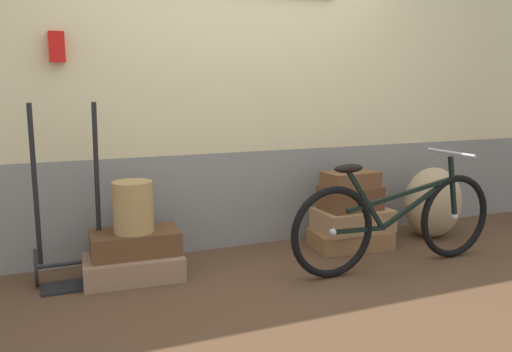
{
  "coord_description": "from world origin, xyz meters",
  "views": [
    {
      "loc": [
        -1.5,
        -3.07,
        1.29
      ],
      "look_at": [
        -0.09,
        0.26,
        0.66
      ],
      "focal_mm": 36.75,
      "sensor_mm": 36.0,
      "label": 1
    }
  ],
  "objects_px": {
    "suitcase_1": "(135,242)",
    "bicycle": "(396,221)",
    "wicker_basket": "(133,207)",
    "burlap_sack": "(433,202)",
    "suitcase_4": "(350,198)",
    "luggage_trolley": "(70,241)",
    "suitcase_3": "(353,220)",
    "suitcase_0": "(134,267)",
    "suitcase_2": "(350,239)",
    "suitcase_5": "(351,179)"
  },
  "relations": [
    {
      "from": "suitcase_1",
      "to": "bicycle",
      "type": "height_order",
      "value": "bicycle"
    },
    {
      "from": "wicker_basket",
      "to": "burlap_sack",
      "type": "relative_size",
      "value": 0.57
    },
    {
      "from": "wicker_basket",
      "to": "suitcase_4",
      "type": "bearing_deg",
      "value": 0.76
    },
    {
      "from": "suitcase_4",
      "to": "luggage_trolley",
      "type": "xyz_separation_m",
      "value": [
        -2.11,
        0.05,
        -0.12
      ]
    },
    {
      "from": "suitcase_3",
      "to": "bicycle",
      "type": "bearing_deg",
      "value": -85.95
    },
    {
      "from": "suitcase_3",
      "to": "bicycle",
      "type": "height_order",
      "value": "bicycle"
    },
    {
      "from": "suitcase_1",
      "to": "bicycle",
      "type": "relative_size",
      "value": 0.34
    },
    {
      "from": "suitcase_0",
      "to": "suitcase_4",
      "type": "bearing_deg",
      "value": 5.46
    },
    {
      "from": "burlap_sack",
      "to": "suitcase_2",
      "type": "bearing_deg",
      "value": 179.46
    },
    {
      "from": "suitcase_4",
      "to": "burlap_sack",
      "type": "relative_size",
      "value": 0.75
    },
    {
      "from": "suitcase_1",
      "to": "wicker_basket",
      "type": "height_order",
      "value": "wicker_basket"
    },
    {
      "from": "suitcase_0",
      "to": "suitcase_1",
      "type": "xyz_separation_m",
      "value": [
        0.02,
        0.04,
        0.16
      ]
    },
    {
      "from": "luggage_trolley",
      "to": "burlap_sack",
      "type": "relative_size",
      "value": 1.97
    },
    {
      "from": "suitcase_2",
      "to": "suitcase_5",
      "type": "distance_m",
      "value": 0.49
    },
    {
      "from": "suitcase_1",
      "to": "burlap_sack",
      "type": "distance_m",
      "value": 2.52
    },
    {
      "from": "suitcase_1",
      "to": "suitcase_4",
      "type": "xyz_separation_m",
      "value": [
        1.7,
        -0.0,
        0.17
      ]
    },
    {
      "from": "suitcase_2",
      "to": "suitcase_5",
      "type": "bearing_deg",
      "value": 98.07
    },
    {
      "from": "suitcase_3",
      "to": "suitcase_4",
      "type": "xyz_separation_m",
      "value": [
        -0.02,
        0.02,
        0.18
      ]
    },
    {
      "from": "suitcase_1",
      "to": "burlap_sack",
      "type": "xyz_separation_m",
      "value": [
        2.52,
        -0.02,
        0.06
      ]
    },
    {
      "from": "suitcase_1",
      "to": "bicycle",
      "type": "xyz_separation_m",
      "value": [
        1.75,
        -0.52,
        0.1
      ]
    },
    {
      "from": "suitcase_1",
      "to": "luggage_trolley",
      "type": "relative_size",
      "value": 0.49
    },
    {
      "from": "suitcase_5",
      "to": "burlap_sack",
      "type": "xyz_separation_m",
      "value": [
        0.82,
        -0.03,
        -0.26
      ]
    },
    {
      "from": "suitcase_2",
      "to": "burlap_sack",
      "type": "xyz_separation_m",
      "value": [
        0.82,
        -0.01,
        0.23
      ]
    },
    {
      "from": "suitcase_0",
      "to": "wicker_basket",
      "type": "relative_size",
      "value": 1.89
    },
    {
      "from": "luggage_trolley",
      "to": "burlap_sack",
      "type": "distance_m",
      "value": 2.93
    },
    {
      "from": "suitcase_2",
      "to": "suitcase_4",
      "type": "xyz_separation_m",
      "value": [
        -0.0,
        0.01,
        0.33
      ]
    },
    {
      "from": "suitcase_0",
      "to": "suitcase_3",
      "type": "bearing_deg",
      "value": 4.94
    },
    {
      "from": "suitcase_2",
      "to": "wicker_basket",
      "type": "height_order",
      "value": "wicker_basket"
    },
    {
      "from": "suitcase_2",
      "to": "suitcase_3",
      "type": "xyz_separation_m",
      "value": [
        0.02,
        -0.0,
        0.16
      ]
    },
    {
      "from": "suitcase_0",
      "to": "bicycle",
      "type": "bearing_deg",
      "value": -11.06
    },
    {
      "from": "suitcase_3",
      "to": "wicker_basket",
      "type": "height_order",
      "value": "wicker_basket"
    },
    {
      "from": "suitcase_5",
      "to": "luggage_trolley",
      "type": "relative_size",
      "value": 0.36
    },
    {
      "from": "burlap_sack",
      "to": "suitcase_1",
      "type": "bearing_deg",
      "value": 179.5
    },
    {
      "from": "suitcase_5",
      "to": "wicker_basket",
      "type": "distance_m",
      "value": 1.71
    },
    {
      "from": "suitcase_0",
      "to": "suitcase_1",
      "type": "distance_m",
      "value": 0.17
    },
    {
      "from": "suitcase_5",
      "to": "suitcase_4",
      "type": "bearing_deg",
      "value": -120.25
    },
    {
      "from": "burlap_sack",
      "to": "bicycle",
      "type": "xyz_separation_m",
      "value": [
        -0.77,
        -0.5,
        0.04
      ]
    },
    {
      "from": "suitcase_4",
      "to": "burlap_sack",
      "type": "distance_m",
      "value": 0.83
    },
    {
      "from": "suitcase_0",
      "to": "bicycle",
      "type": "distance_m",
      "value": 1.86
    },
    {
      "from": "suitcase_2",
      "to": "wicker_basket",
      "type": "distance_m",
      "value": 1.76
    },
    {
      "from": "wicker_basket",
      "to": "bicycle",
      "type": "height_order",
      "value": "bicycle"
    },
    {
      "from": "suitcase_4",
      "to": "bicycle",
      "type": "height_order",
      "value": "bicycle"
    },
    {
      "from": "suitcase_1",
      "to": "suitcase_2",
      "type": "bearing_deg",
      "value": 1.81
    },
    {
      "from": "suitcase_2",
      "to": "wicker_basket",
      "type": "xyz_separation_m",
      "value": [
        -1.71,
        -0.01,
        0.42
      ]
    },
    {
      "from": "wicker_basket",
      "to": "luggage_trolley",
      "type": "bearing_deg",
      "value": 169.43
    },
    {
      "from": "suitcase_5",
      "to": "luggage_trolley",
      "type": "height_order",
      "value": "luggage_trolley"
    },
    {
      "from": "suitcase_0",
      "to": "burlap_sack",
      "type": "xyz_separation_m",
      "value": [
        2.54,
        0.02,
        0.22
      ]
    },
    {
      "from": "suitcase_5",
      "to": "burlap_sack",
      "type": "height_order",
      "value": "suitcase_5"
    },
    {
      "from": "suitcase_4",
      "to": "suitcase_3",
      "type": "bearing_deg",
      "value": -40.12
    },
    {
      "from": "suitcase_0",
      "to": "suitcase_5",
      "type": "bearing_deg",
      "value": 5.6
    }
  ]
}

